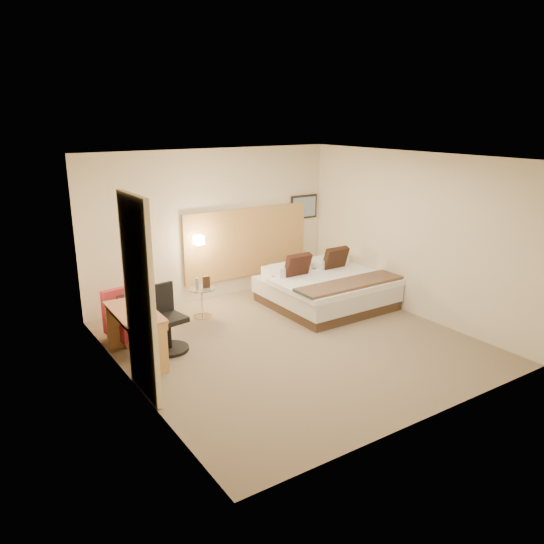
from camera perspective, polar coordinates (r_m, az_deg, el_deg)
floor at (r=7.96m, az=2.22°, el=-7.63°), size 4.80×5.00×0.02m
ceiling at (r=7.29m, az=2.46°, el=12.28°), size 4.80×5.00×0.02m
wall_back at (r=9.61m, az=-6.43°, el=5.03°), size 4.80×0.02×2.70m
wall_front at (r=5.75m, az=17.06°, el=-3.49°), size 4.80×0.02×2.70m
wall_left at (r=6.46m, az=-15.33°, el=-1.15°), size 0.02×5.00×2.70m
wall_right at (r=9.09m, az=14.82°, el=3.93°), size 0.02×5.00×2.70m
headboard_panel at (r=9.99m, az=-2.67°, el=3.21°), size 2.60×0.04×1.30m
art_frame at (r=10.61m, az=3.45°, el=7.01°), size 0.62×0.03×0.47m
art_canvas at (r=10.59m, az=3.51°, el=6.99°), size 0.54×0.01×0.39m
lamp_arm at (r=9.42m, az=-8.04°, el=3.50°), size 0.02×0.12×0.02m
lamp_shade at (r=9.37m, az=-7.88°, el=3.43°), size 0.15×0.15×0.15m
curtain at (r=6.29m, az=-14.09°, el=-2.79°), size 0.06×0.90×2.42m
bottle_a at (r=8.79m, az=-8.06°, el=-1.22°), size 0.07×0.07×0.18m
menu_folder at (r=8.81m, az=-7.08°, el=-1.07°), size 0.13×0.07×0.20m
bed at (r=9.40m, az=5.75°, el=-1.77°), size 1.99×1.91×0.96m
lounge_chair at (r=8.32m, az=-14.83°, el=-4.82°), size 0.82×0.75×0.75m
side_table at (r=8.90m, az=-7.52°, el=-3.10°), size 0.56×0.56×0.50m
desk at (r=7.41m, az=-14.36°, el=-5.14°), size 0.58×1.19×0.73m
desk_chair at (r=7.71m, az=-11.24°, el=-5.53°), size 0.61×0.61×0.95m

